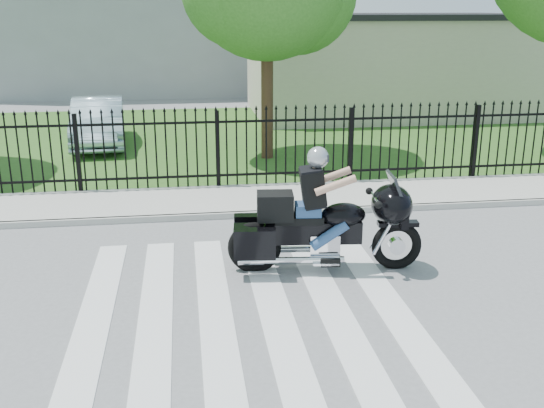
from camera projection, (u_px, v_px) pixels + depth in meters
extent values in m
plane|color=slate|center=(245.00, 312.00, 8.61)|extent=(120.00, 120.00, 0.00)
cube|color=#ADAAA3|center=(222.00, 201.00, 13.32)|extent=(40.00, 2.00, 0.12)
cube|color=#ADAAA3|center=(225.00, 216.00, 12.38)|extent=(40.00, 0.12, 0.12)
cube|color=#2B541C|center=(207.00, 138.00, 19.96)|extent=(40.00, 12.00, 0.02)
cube|color=black|center=(218.00, 175.00, 14.18)|extent=(26.00, 0.04, 0.05)
cube|color=black|center=(217.00, 122.00, 13.82)|extent=(26.00, 0.04, 0.05)
cylinder|color=#382316|center=(267.00, 81.00, 16.70)|extent=(0.32, 0.32, 4.16)
cube|color=beige|center=(386.00, 67.00, 24.15)|extent=(10.00, 6.00, 3.50)
cube|color=black|center=(389.00, 16.00, 23.60)|extent=(10.20, 6.20, 0.20)
torus|color=black|center=(397.00, 246.00, 9.94)|extent=(0.80, 0.23, 0.79)
torus|color=black|center=(254.00, 248.00, 9.85)|extent=(0.85, 0.25, 0.83)
cube|color=black|center=(313.00, 232.00, 9.82)|extent=(1.50, 0.42, 0.34)
ellipsoid|color=black|center=(343.00, 215.00, 9.75)|extent=(0.75, 0.52, 0.38)
cube|color=black|center=(299.00, 219.00, 9.74)|extent=(0.77, 0.44, 0.11)
cube|color=silver|center=(324.00, 243.00, 9.88)|extent=(0.49, 0.39, 0.34)
ellipsoid|color=black|center=(392.00, 205.00, 9.74)|extent=(0.69, 0.88, 0.62)
cube|color=black|center=(275.00, 206.00, 9.67)|extent=(0.59, 0.49, 0.41)
cube|color=navy|center=(308.00, 210.00, 9.71)|extent=(0.42, 0.38, 0.21)
sphere|color=#B4B6BD|center=(318.00, 157.00, 9.47)|extent=(0.33, 0.33, 0.33)
imported|color=#A9C4D4|center=(98.00, 122.00, 18.67)|extent=(1.79, 4.27, 1.37)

